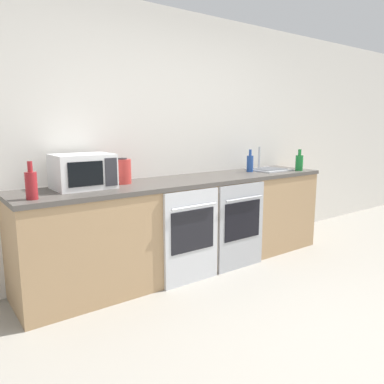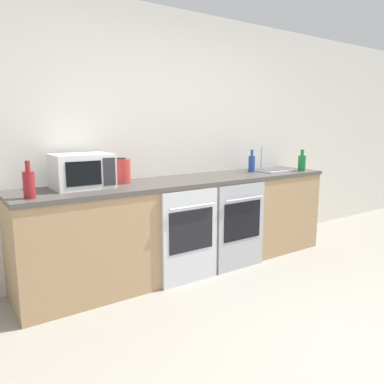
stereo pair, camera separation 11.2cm
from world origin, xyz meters
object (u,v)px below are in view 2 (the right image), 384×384
at_px(oven_left, 191,237).
at_px(microwave, 82,171).
at_px(kettle, 122,171).
at_px(bottle_red, 29,184).
at_px(bottle_blue, 252,163).
at_px(sink, 270,169).
at_px(oven_right, 241,226).
at_px(bottle_green, 302,163).

height_order(oven_left, microwave, microwave).
relative_size(oven_left, kettle, 3.72).
bearing_deg(bottle_red, bottle_blue, 5.29).
bearing_deg(microwave, bottle_blue, -0.71).
xyz_separation_m(kettle, sink, (1.84, -0.09, -0.10)).
xyz_separation_m(oven_left, bottle_red, (-1.31, 0.17, 0.58)).
distance_m(kettle, sink, 1.85).
xyz_separation_m(bottle_red, sink, (2.70, 0.20, -0.09)).
bearing_deg(bottle_red, microwave, 27.71).
distance_m(microwave, bottle_blue, 1.95).
bearing_deg(oven_right, oven_left, 180.00).
bearing_deg(sink, oven_right, -154.61).
bearing_deg(bottle_green, kettle, 171.37).
bearing_deg(oven_right, bottle_blue, 38.51).
bearing_deg(sink, bottle_blue, 174.92).
xyz_separation_m(oven_left, bottle_green, (1.67, 0.14, 0.57)).
bearing_deg(oven_right, microwave, 163.96).
xyz_separation_m(microwave, sink, (2.23, -0.05, -0.13)).
bearing_deg(kettle, microwave, -173.75).
distance_m(microwave, bottle_green, 2.52).
bearing_deg(sink, kettle, 177.17).
distance_m(bottle_blue, kettle, 1.56).
height_order(oven_right, microwave, microwave).
height_order(bottle_blue, bottle_green, bottle_blue).
height_order(bottle_red, bottle_green, bottle_red).
bearing_deg(bottle_green, microwave, 173.63).
bearing_deg(bottle_blue, bottle_red, -174.71).
height_order(oven_left, sink, sink).
height_order(oven_left, kettle, kettle).
height_order(microwave, bottle_blue, microwave).
bearing_deg(bottle_green, bottle_blue, 155.27).
height_order(bottle_blue, bottle_red, bottle_red).
relative_size(bottle_blue, bottle_red, 0.92).
relative_size(oven_right, bottle_blue, 3.43).
height_order(bottle_red, kettle, bottle_red).
relative_size(microwave, bottle_blue, 1.89).
distance_m(bottle_red, kettle, 0.90).
bearing_deg(bottle_blue, microwave, 179.29).
bearing_deg(oven_left, microwave, 153.38).
xyz_separation_m(oven_right, microwave, (-1.45, 0.42, 0.62)).
xyz_separation_m(bottle_blue, sink, (0.28, -0.03, -0.08)).
relative_size(oven_right, kettle, 3.72).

